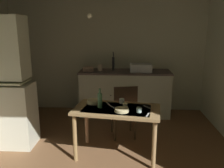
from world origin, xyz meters
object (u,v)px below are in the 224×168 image
serving_bowl_wide (122,110)px  chair_far_side (124,110)px  teacup_cream (122,101)px  glass_bottle (100,100)px  sink_basin (141,67)px  hand_pump (113,63)px  dining_table (117,115)px  mixing_bowl_counter (88,69)px

serving_bowl_wide → chair_far_side: bearing=87.2°
teacup_cream → glass_bottle: size_ratio=0.28×
sink_basin → hand_pump: (-0.57, 0.05, 0.09)m
sink_basin → serving_bowl_wide: (-0.36, -1.81, -0.27)m
chair_far_side → serving_bowl_wide: (-0.03, -0.69, 0.25)m
hand_pump → dining_table: (0.14, -1.73, -0.49)m
glass_bottle → dining_table: bearing=-3.5°
hand_pump → dining_table: size_ratio=0.30×
mixing_bowl_counter → chair_far_side: size_ratio=0.24×
sink_basin → glass_bottle: sink_basin is taller
dining_table → hand_pump: bearing=94.6°
sink_basin → dining_table: size_ratio=0.34×
hand_pump → mixing_bowl_counter: (-0.51, -0.10, -0.13)m
sink_basin → dining_table: (-0.43, -1.68, -0.40)m
mixing_bowl_counter → serving_bowl_wide: 1.92m
sink_basin → teacup_cream: 1.52m
sink_basin → hand_pump: hand_pump is taller
hand_pump → sink_basin: bearing=-4.5°
teacup_cream → glass_bottle: 0.38m
dining_table → chair_far_side: size_ratio=1.39×
mixing_bowl_counter → hand_pump: bearing=10.5°
dining_table → mixing_bowl_counter: bearing=111.8°
mixing_bowl_counter → glass_bottle: mixing_bowl_counter is taller
chair_far_side → teacup_cream: (-0.04, -0.33, 0.27)m
mixing_bowl_counter → sink_basin: bearing=2.6°
serving_bowl_wide → teacup_cream: teacup_cream is taller
chair_far_side → teacup_cream: 0.43m
mixing_bowl_counter → teacup_cream: size_ratio=2.84×
mixing_bowl_counter → serving_bowl_wide: size_ratio=1.13×
mixing_bowl_counter → chair_far_side: mixing_bowl_counter is taller
hand_pump → teacup_cream: 1.55m
glass_bottle → teacup_cream: bearing=34.8°
serving_bowl_wide → glass_bottle: (-0.31, 0.14, 0.09)m
sink_basin → chair_far_side: sink_basin is taller
chair_far_side → mixing_bowl_counter: bearing=125.2°
chair_far_side → hand_pump: bearing=101.7°
sink_basin → mixing_bowl_counter: bearing=-177.4°
mixing_bowl_counter → teacup_cream: bearing=-63.0°
chair_far_side → glass_bottle: glass_bottle is taller
dining_table → chair_far_side: 0.58m
serving_bowl_wide → hand_pump: bearing=96.4°
sink_basin → chair_far_side: (-0.33, -1.12, -0.53)m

